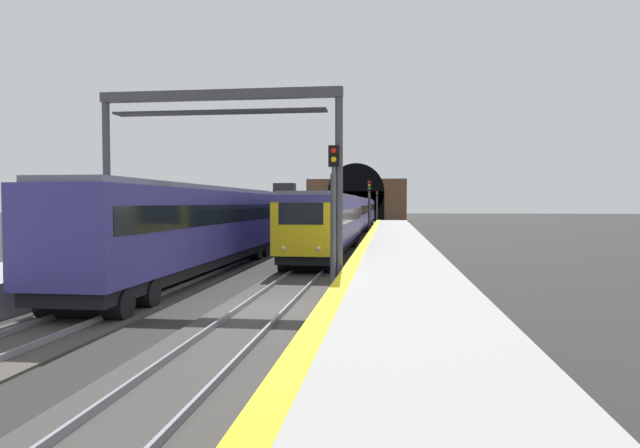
% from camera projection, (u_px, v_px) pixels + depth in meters
% --- Properties ---
extents(ground_plane, '(320.00, 320.00, 0.00)m').
position_uv_depth(ground_plane, '(266.00, 310.00, 16.74)').
color(ground_plane, black).
extents(platform_right, '(112.00, 3.91, 1.04)m').
position_uv_depth(platform_right, '(401.00, 296.00, 16.20)').
color(platform_right, gray).
rests_on(platform_right, ground_plane).
extents(platform_right_edge_strip, '(112.00, 0.50, 0.01)m').
position_uv_depth(platform_right_edge_strip, '(344.00, 278.00, 16.39)').
color(platform_right_edge_strip, yellow).
rests_on(platform_right_edge_strip, platform_right).
extents(track_main_line, '(160.00, 3.11, 0.21)m').
position_uv_depth(track_main_line, '(266.00, 309.00, 16.74)').
color(track_main_line, '#383533').
rests_on(track_main_line, ground_plane).
extents(track_adjacent_line, '(160.00, 3.15, 0.21)m').
position_uv_depth(track_adjacent_line, '(118.00, 305.00, 17.34)').
color(track_adjacent_line, '#423D38').
rests_on(track_adjacent_line, ground_plane).
extents(train_main_approaching, '(59.93, 3.09, 3.86)m').
position_uv_depth(train_main_approaching, '(351.00, 214.00, 53.69)').
color(train_main_approaching, navy).
rests_on(train_main_approaching, ground_plane).
extents(train_adjacent_platform, '(62.81, 2.94, 4.94)m').
position_uv_depth(train_adjacent_platform, '(285.00, 215.00, 45.21)').
color(train_adjacent_platform, navy).
rests_on(train_adjacent_platform, ground_plane).
extents(railway_signal_near, '(0.39, 0.38, 5.33)m').
position_uv_depth(railway_signal_near, '(334.00, 208.00, 19.25)').
color(railway_signal_near, '#4C4C54').
rests_on(railway_signal_near, ground_plane).
extents(railway_signal_mid, '(0.39, 0.38, 5.58)m').
position_uv_depth(railway_signal_mid, '(369.00, 202.00, 54.13)').
color(railway_signal_mid, '#38383D').
rests_on(railway_signal_mid, ground_plane).
extents(railway_signal_far, '(0.39, 0.38, 5.38)m').
position_uv_depth(railway_signal_far, '(377.00, 204.00, 90.04)').
color(railway_signal_far, '#38383D').
rests_on(railway_signal_far, ground_plane).
extents(overhead_signal_gantry, '(0.70, 9.06, 7.42)m').
position_uv_depth(overhead_signal_gantry, '(219.00, 140.00, 19.85)').
color(overhead_signal_gantry, '#3F3F47').
rests_on(overhead_signal_gantry, ground_plane).
extents(tunnel_portal, '(2.60, 19.00, 10.84)m').
position_uv_depth(tunnel_portal, '(356.00, 200.00, 103.71)').
color(tunnel_portal, brown).
rests_on(tunnel_portal, ground_plane).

